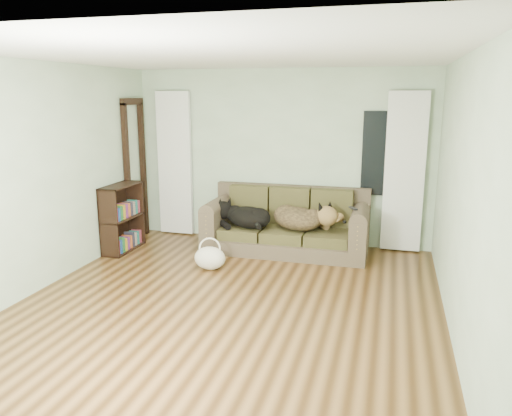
% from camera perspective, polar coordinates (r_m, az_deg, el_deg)
% --- Properties ---
extents(floor, '(5.00, 5.00, 0.00)m').
position_cam_1_polar(floor, '(5.56, -3.04, -10.76)').
color(floor, '#3B240E').
rests_on(floor, ground).
extents(ceiling, '(5.00, 5.00, 0.00)m').
position_cam_1_polar(ceiling, '(5.11, -3.40, 17.05)').
color(ceiling, white).
rests_on(ceiling, ground).
extents(wall_back, '(4.50, 0.04, 2.60)m').
position_cam_1_polar(wall_back, '(7.56, 2.84, 5.82)').
color(wall_back, beige).
rests_on(wall_back, ground).
extents(wall_left, '(0.04, 5.00, 2.60)m').
position_cam_1_polar(wall_left, '(6.26, -23.18, 3.32)').
color(wall_left, beige).
rests_on(wall_left, ground).
extents(wall_right, '(0.04, 5.00, 2.60)m').
position_cam_1_polar(wall_right, '(4.95, 22.31, 1.12)').
color(wall_right, beige).
rests_on(wall_right, ground).
extents(curtain_left, '(0.55, 0.08, 2.25)m').
position_cam_1_polar(curtain_left, '(8.04, -9.24, 5.02)').
color(curtain_left, white).
rests_on(curtain_left, ground).
extents(curtain_right, '(0.55, 0.08, 2.25)m').
position_cam_1_polar(curtain_right, '(7.33, 16.59, 3.89)').
color(curtain_right, white).
rests_on(curtain_right, ground).
extents(window_pane, '(0.50, 0.03, 1.20)m').
position_cam_1_polar(window_pane, '(7.34, 13.97, 6.04)').
color(window_pane, black).
rests_on(window_pane, wall_back).
extents(door_casing, '(0.07, 0.60, 2.10)m').
position_cam_1_polar(door_casing, '(7.96, -13.61, 4.01)').
color(door_casing, black).
rests_on(door_casing, ground).
extents(sofa, '(2.32, 1.00, 0.95)m').
position_cam_1_polar(sofa, '(7.17, 3.44, -1.49)').
color(sofa, brown).
rests_on(sofa, floor).
extents(dog_black_lab, '(0.87, 0.78, 0.31)m').
position_cam_1_polar(dog_black_lab, '(7.21, -1.20, -1.15)').
color(dog_black_lab, black).
rests_on(dog_black_lab, sofa).
extents(dog_shepherd, '(0.97, 0.89, 0.35)m').
position_cam_1_polar(dog_shepherd, '(7.09, 5.14, -1.36)').
color(dog_shepherd, black).
rests_on(dog_shepherd, sofa).
extents(tv_remote, '(0.13, 0.18, 0.02)m').
position_cam_1_polar(tv_remote, '(6.83, 11.04, -0.02)').
color(tv_remote, black).
rests_on(tv_remote, sofa).
extents(tote_bag, '(0.45, 0.37, 0.30)m').
position_cam_1_polar(tote_bag, '(6.53, -5.29, -5.64)').
color(tote_bag, beige).
rests_on(tote_bag, floor).
extents(bookshelf, '(0.35, 0.80, 0.97)m').
position_cam_1_polar(bookshelf, '(7.45, -15.04, -0.97)').
color(bookshelf, black).
rests_on(bookshelf, floor).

